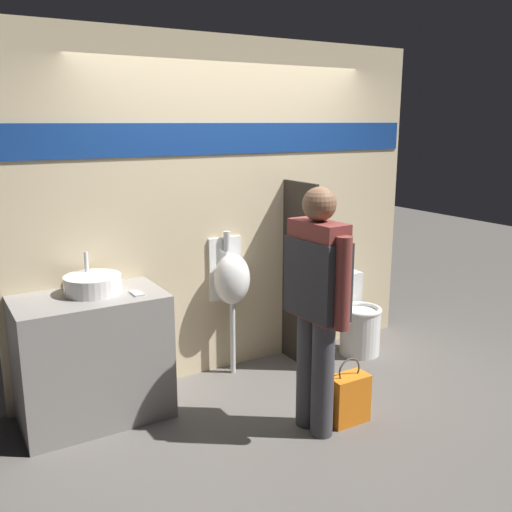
% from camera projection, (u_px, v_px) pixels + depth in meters
% --- Properties ---
extents(ground_plane, '(16.00, 16.00, 0.00)m').
position_uv_depth(ground_plane, '(267.00, 391.00, 4.45)').
color(ground_plane, '#5B5651').
extents(display_wall, '(3.61, 0.07, 2.70)m').
position_uv_depth(display_wall, '(229.00, 209.00, 4.64)').
color(display_wall, beige).
rests_on(display_wall, ground_plane).
extents(sink_counter, '(1.00, 0.58, 0.90)m').
position_uv_depth(sink_counter, '(93.00, 358.00, 3.96)').
color(sink_counter, gray).
rests_on(sink_counter, ground_plane).
extents(sink_basin, '(0.39, 0.39, 0.26)m').
position_uv_depth(sink_basin, '(93.00, 284.00, 3.91)').
color(sink_basin, white).
rests_on(sink_basin, sink_counter).
extents(cell_phone, '(0.07, 0.14, 0.01)m').
position_uv_depth(cell_phone, '(137.00, 293.00, 3.90)').
color(cell_phone, '#B7B7BC').
rests_on(cell_phone, sink_counter).
extents(divider_near_counter, '(0.03, 0.46, 1.57)m').
position_uv_depth(divider_near_counter, '(299.00, 275.00, 4.82)').
color(divider_near_counter, '#28231E').
rests_on(divider_near_counter, ground_plane).
extents(urinal_near_counter, '(0.31, 0.26, 1.19)m').
position_uv_depth(urinal_near_counter, '(231.00, 279.00, 4.61)').
color(urinal_near_counter, silver).
rests_on(urinal_near_counter, ground_plane).
extents(toilet, '(0.37, 0.54, 0.84)m').
position_uv_depth(toilet, '(356.00, 320.00, 5.17)').
color(toilet, white).
rests_on(toilet, ground_plane).
extents(person_in_vest, '(0.23, 0.58, 1.66)m').
position_uv_depth(person_in_vest, '(317.00, 294.00, 3.69)').
color(person_in_vest, '#3D3D42').
rests_on(person_in_vest, ground_plane).
extents(shopping_bag, '(0.29, 0.16, 0.48)m').
position_uv_depth(shopping_bag, '(348.00, 398.00, 3.96)').
color(shopping_bag, orange).
rests_on(shopping_bag, ground_plane).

